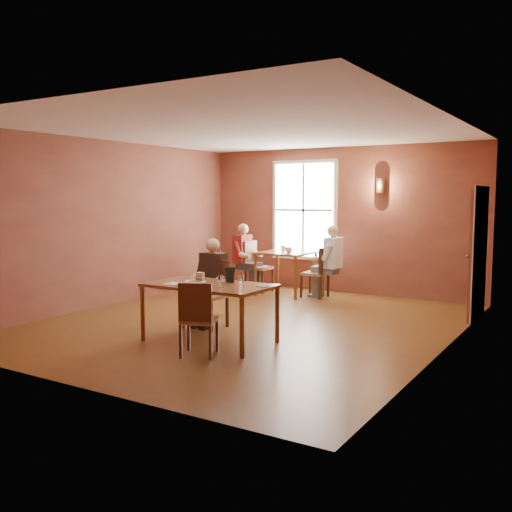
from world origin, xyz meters
The scene contains 29 objects.
ground centered at (0.00, 0.00, 0.00)m, with size 6.00×7.00×0.01m, color brown.
wall_back centered at (0.00, 3.50, 1.50)m, with size 6.00×0.04×3.00m, color brown.
wall_front centered at (0.00, -3.50, 1.50)m, with size 6.00×0.04×3.00m, color brown.
wall_left centered at (-3.00, 0.00, 1.50)m, with size 0.04×7.00×3.00m, color brown.
wall_right centered at (3.00, 0.00, 1.50)m, with size 0.04×7.00×3.00m, color brown.
ceiling centered at (0.00, 0.00, 3.00)m, with size 6.00×7.00×0.04m, color white.
window centered at (-0.80, 3.45, 1.70)m, with size 1.36×0.10×1.96m, color white.
door centered at (2.94, 2.30, 1.05)m, with size 0.12×1.04×2.10m, color maroon.
wall_sconce centered at (0.90, 3.40, 2.20)m, with size 0.16×0.16×0.28m, color brown.
main_table centered at (0.14, -1.25, 0.40)m, with size 1.72×0.97×0.80m, color brown, non-canonical shape.
chair_diner_main centered at (-0.36, -0.60, 0.51)m, with size 0.45×0.45×1.03m, color #4A2718, non-canonical shape.
diner_main centered at (-0.36, -0.63, 0.65)m, with size 0.52×0.52×1.30m, color #35221A, non-canonical shape.
chair_empty centered at (0.42, -1.86, 0.47)m, with size 0.42×0.42×0.94m, color #3D210C, non-canonical shape.
plate_food centered at (-0.09, -1.26, 0.82)m, with size 0.30×0.30×0.04m, color silver.
sandwich centered at (-0.05, -1.19, 0.86)m, with size 0.10×0.09×0.12m, color tan.
goblet_a centered at (0.60, -1.14, 0.90)m, with size 0.07×0.07×0.18m, color white, non-canonical shape.
goblet_b centered at (0.72, -1.34, 0.90)m, with size 0.08×0.08×0.20m, color white, non-canonical shape.
goblet_c centered at (0.48, -1.46, 0.90)m, with size 0.07×0.07×0.18m, color white, non-canonical shape.
menu_stand centered at (0.31, -0.99, 0.91)m, with size 0.13×0.06×0.21m, color black.
knife centered at (0.11, -1.51, 0.81)m, with size 0.22×0.02×0.00m, color silver.
napkin centered at (-0.28, -1.51, 0.81)m, with size 0.19×0.19×0.01m, color silver.
side_plate centered at (0.87, -1.05, 0.81)m, with size 0.18×0.18×0.01m, color white.
second_table centered at (-0.79, 2.66, 0.44)m, with size 0.99×0.99×0.87m, color brown, non-canonical shape.
chair_diner_white centered at (-0.14, 2.66, 0.50)m, with size 0.44×0.44×1.00m, color #47250F, non-canonical shape.
diner_white centered at (-0.11, 2.66, 0.69)m, with size 0.55×0.55×1.38m, color silver, non-canonical shape.
chair_diner_maroon centered at (-1.44, 2.66, 0.53)m, with size 0.47×0.47×1.06m, color brown, non-canonical shape.
diner_maroon centered at (-1.47, 2.66, 0.69)m, with size 0.55×0.55×1.38m, color maroon, non-canonical shape.
cup_a centered at (-0.66, 2.52, 0.93)m, with size 0.14×0.14×0.11m, color silver.
cup_b centered at (-0.94, 2.79, 0.93)m, with size 0.12×0.12×0.11m, color silver.
Camera 1 is at (4.71, -7.47, 2.00)m, focal length 40.00 mm.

